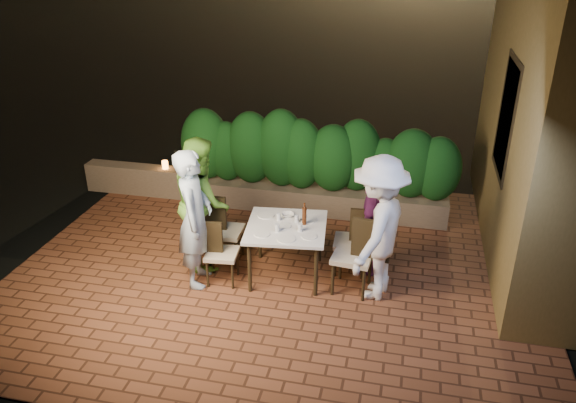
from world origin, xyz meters
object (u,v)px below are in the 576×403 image
(diner_green, at_px, (202,202))
(parapet_lamp, at_px, (165,165))
(chair_left_back, at_px, (225,230))
(bowl, at_px, (288,215))
(dining_table, at_px, (286,251))
(chair_right_front, at_px, (353,254))
(chair_right_back, at_px, (351,240))
(diner_purple, at_px, (373,221))
(beer_bottle, at_px, (304,214))
(chair_left_front, at_px, (222,252))
(diner_blue, at_px, (195,219))
(diner_white, at_px, (378,229))

(diner_green, xyz_separation_m, parapet_lamp, (-1.40, 1.89, -0.33))
(chair_left_back, height_order, parapet_lamp, chair_left_back)
(chair_left_back, bearing_deg, bowl, 3.00)
(dining_table, bearing_deg, chair_right_front, -8.72)
(bowl, relative_size, parapet_lamp, 1.19)
(chair_right_back, distance_m, diner_purple, 0.40)
(beer_bottle, xyz_separation_m, chair_left_front, (-1.00, -0.40, -0.47))
(chair_left_front, xyz_separation_m, diner_blue, (-0.31, -0.06, 0.48))
(diner_green, height_order, diner_white, diner_white)
(chair_right_front, bearing_deg, beer_bottle, -12.73)
(chair_left_back, relative_size, diner_white, 0.53)
(dining_table, bearing_deg, chair_left_front, -158.37)
(diner_blue, height_order, diner_white, diner_white)
(chair_right_back, distance_m, diner_green, 2.05)
(diner_white, bearing_deg, diner_green, -81.91)
(diner_blue, bearing_deg, beer_bottle, -80.47)
(diner_purple, bearing_deg, chair_left_front, -60.02)
(chair_right_front, xyz_separation_m, diner_purple, (0.19, 0.52, 0.23))
(chair_left_front, relative_size, parapet_lamp, 6.17)
(chair_right_back, relative_size, diner_purple, 0.62)
(chair_left_front, bearing_deg, bowl, 32.13)
(bowl, distance_m, parapet_lamp, 3.11)
(diner_green, bearing_deg, dining_table, -128.63)
(chair_right_back, xyz_separation_m, diner_blue, (-1.90, -0.68, 0.45))
(beer_bottle, xyz_separation_m, diner_white, (0.96, -0.25, 0.03))
(beer_bottle, xyz_separation_m, chair_right_back, (0.59, 0.22, -0.43))
(chair_right_back, height_order, parapet_lamp, chair_right_back)
(chair_left_back, xyz_separation_m, diner_white, (2.07, -0.34, 0.44))
(dining_table, bearing_deg, diner_white, -7.52)
(beer_bottle, distance_m, chair_left_back, 1.19)
(diner_white, xyz_separation_m, parapet_lamp, (-3.77, 2.19, -0.36))
(beer_bottle, relative_size, chair_right_back, 0.32)
(diner_green, bearing_deg, beer_bottle, -123.77)
(dining_table, distance_m, diner_white, 1.31)
(diner_white, height_order, diner_purple, diner_white)
(dining_table, height_order, diner_white, diner_white)
(bowl, distance_m, chair_left_front, 1.00)
(diner_green, bearing_deg, parapet_lamp, 5.11)
(chair_left_front, xyz_separation_m, parapet_lamp, (-1.81, 2.35, 0.14))
(beer_bottle, distance_m, diner_green, 1.41)
(bowl, relative_size, chair_left_front, 0.19)
(bowl, distance_m, chair_left_back, 0.90)
(diner_blue, distance_m, diner_purple, 2.30)
(dining_table, xyz_separation_m, chair_right_front, (0.88, -0.14, 0.14))
(parapet_lamp, bearing_deg, diner_white, -30.17)
(bowl, bearing_deg, diner_white, -19.15)
(diner_blue, relative_size, diner_green, 1.02)
(bowl, xyz_separation_m, parapet_lamp, (-2.55, 1.77, -0.20))
(chair_left_front, distance_m, parapet_lamp, 2.97)
(bowl, distance_m, diner_green, 1.17)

